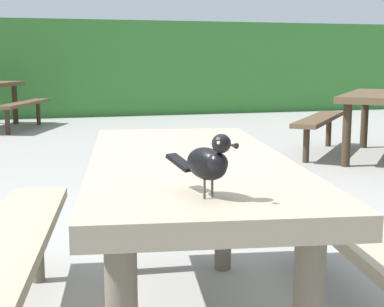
# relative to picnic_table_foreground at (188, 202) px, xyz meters

# --- Properties ---
(hedge_wall) EXTENTS (28.00, 2.22, 1.87)m
(hedge_wall) POSITION_rel_picnic_table_foreground_xyz_m (-0.09, 10.18, 0.38)
(hedge_wall) COLOR #387A33
(hedge_wall) RESTS_ON ground
(picnic_table_foreground) EXTENTS (1.92, 1.95, 0.74)m
(picnic_table_foreground) POSITION_rel_picnic_table_foreground_xyz_m (0.00, 0.00, 0.00)
(picnic_table_foreground) COLOR gray
(picnic_table_foreground) RESTS_ON ground
(bird_grackle) EXTENTS (0.14, 0.27, 0.18)m
(bird_grackle) POSITION_rel_picnic_table_foreground_xyz_m (-0.12, -0.66, 0.29)
(bird_grackle) COLOR black
(bird_grackle) RESTS_ON picnic_table_foreground
(picnic_table_mid_right) EXTENTS (2.38, 2.39, 0.74)m
(picnic_table_mid_right) POSITION_rel_picnic_table_foreground_xyz_m (3.22, 3.48, 0.00)
(picnic_table_mid_right) COLOR brown
(picnic_table_mid_right) RESTS_ON ground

